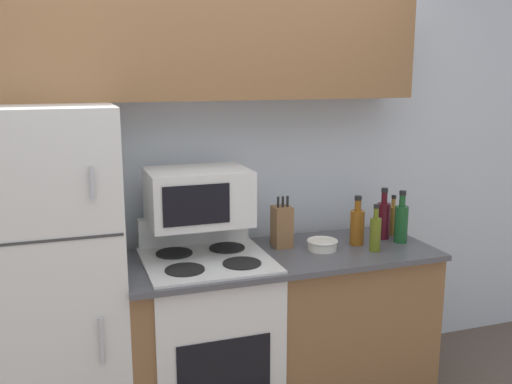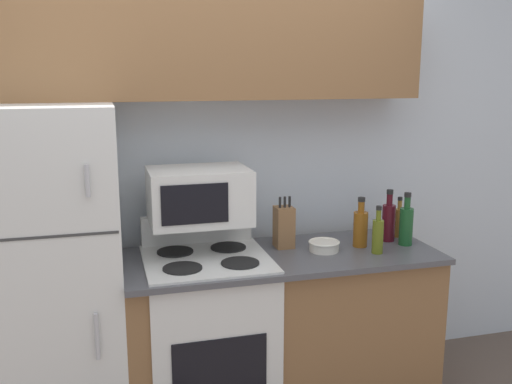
{
  "view_description": "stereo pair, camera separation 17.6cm",
  "coord_description": "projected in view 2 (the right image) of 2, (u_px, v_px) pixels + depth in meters",
  "views": [
    {
      "loc": [
        -0.72,
        -2.44,
        1.84
      ],
      "look_at": [
        0.21,
        0.28,
        1.24
      ],
      "focal_mm": 40.0,
      "sensor_mm": 36.0,
      "label": 1
    },
    {
      "loc": [
        -0.55,
        -2.49,
        1.84
      ],
      "look_at": [
        0.21,
        0.28,
        1.24
      ],
      "focal_mm": 40.0,
      "sensor_mm": 36.0,
      "label": 2
    }
  ],
  "objects": [
    {
      "name": "bottle_wine_red",
      "position": [
        389.0,
        221.0,
        3.27
      ],
      "size": [
        0.08,
        0.08,
        0.3
      ],
      "color": "#470F19",
      "rests_on": "lower_cabinets"
    },
    {
      "name": "bowl",
      "position": [
        324.0,
        246.0,
        3.09
      ],
      "size": [
        0.17,
        0.17,
        0.06
      ],
      "color": "silver",
      "rests_on": "lower_cabinets"
    },
    {
      "name": "bottle_whiskey",
      "position": [
        360.0,
        227.0,
        3.16
      ],
      "size": [
        0.08,
        0.08,
        0.28
      ],
      "color": "brown",
      "rests_on": "lower_cabinets"
    },
    {
      "name": "bottle_vinegar",
      "position": [
        399.0,
        221.0,
        3.35
      ],
      "size": [
        0.06,
        0.06,
        0.24
      ],
      "color": "olive",
      "rests_on": "lower_cabinets"
    },
    {
      "name": "upper_cabinets",
      "position": [
        203.0,
        47.0,
        3.0
      ],
      "size": [
        2.4,
        0.31,
        0.55
      ],
      "color": "brown",
      "rests_on": "refrigerator"
    },
    {
      "name": "lower_cabinets",
      "position": [
        281.0,
        329.0,
        3.16
      ],
      "size": [
        1.68,
        0.65,
        0.89
      ],
      "color": "brown",
      "rests_on": "ground_plane"
    },
    {
      "name": "refrigerator",
      "position": [
        47.0,
        277.0,
        2.81
      ],
      "size": [
        0.72,
        0.74,
        1.7
      ],
      "color": "silver",
      "rests_on": "ground_plane"
    },
    {
      "name": "bottle_wine_green",
      "position": [
        406.0,
        224.0,
        3.19
      ],
      "size": [
        0.08,
        0.08,
        0.3
      ],
      "color": "#194C23",
      "rests_on": "lower_cabinets"
    },
    {
      "name": "bottle_olive_oil",
      "position": [
        378.0,
        235.0,
        3.05
      ],
      "size": [
        0.06,
        0.06,
        0.26
      ],
      "color": "#5B6619",
      "rests_on": "lower_cabinets"
    },
    {
      "name": "wall_back",
      "position": [
        200.0,
        172.0,
        3.31
      ],
      "size": [
        8.0,
        0.05,
        2.55
      ],
      "color": "silver",
      "rests_on": "ground_plane"
    },
    {
      "name": "knife_block",
      "position": [
        284.0,
        227.0,
        3.15
      ],
      "size": [
        0.1,
        0.11,
        0.29
      ],
      "color": "brown",
      "rests_on": "lower_cabinets"
    },
    {
      "name": "stove",
      "position": [
        208.0,
        335.0,
        3.04
      ],
      "size": [
        0.65,
        0.64,
        1.06
      ],
      "color": "silver",
      "rests_on": "ground_plane"
    },
    {
      "name": "microwave",
      "position": [
        199.0,
        196.0,
        2.98
      ],
      "size": [
        0.52,
        0.39,
        0.28
      ],
      "color": "silver",
      "rests_on": "stove"
    }
  ]
}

